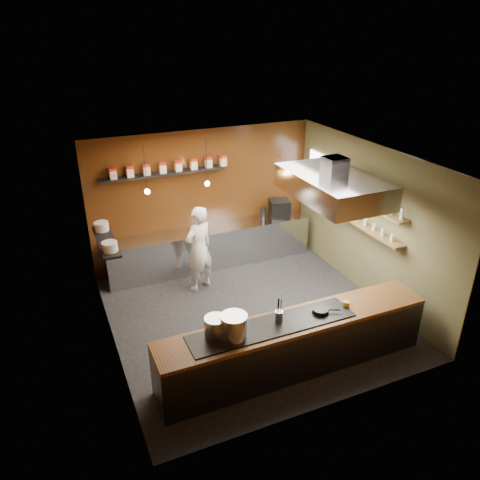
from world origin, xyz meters
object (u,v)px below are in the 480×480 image
stockpot_large (234,327)px  stockpot_small (216,327)px  extractor_hood (333,186)px  espresso_machine (279,209)px  chef (199,249)px

stockpot_large → stockpot_small: bearing=146.8°
extractor_hood → stockpot_small: bearing=-156.7°
stockpot_small → espresso_machine: espresso_machine is taller
stockpot_small → chef: size_ratio=0.18×
stockpot_large → chef: chef is taller
extractor_hood → chef: (-1.85, 1.72, -1.61)m
stockpot_large → espresso_machine: bearing=54.2°
extractor_hood → stockpot_small: size_ratio=6.12×
extractor_hood → espresso_machine: size_ratio=4.60×
stockpot_large → stockpot_small: stockpot_large is taller
stockpot_small → stockpot_large: bearing=-33.2°
extractor_hood → stockpot_large: 2.99m
stockpot_small → chef: 2.92m
stockpot_small → chef: chef is taller
extractor_hood → espresso_machine: 2.88m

